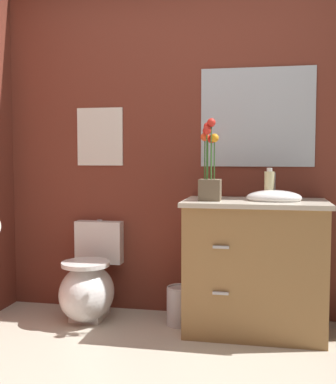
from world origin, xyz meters
TOP-DOWN VIEW (x-y plane):
  - wall_back at (0.20, 1.50)m, footprint 4.47×0.05m
  - toilet at (-0.71, 1.20)m, footprint 0.38×0.59m
  - vanity_cabinet at (0.47, 1.18)m, footprint 0.94×0.56m
  - flower_vase at (0.17, 1.11)m, footprint 0.14×0.14m
  - soap_bottle at (0.55, 1.22)m, footprint 0.07×0.07m
  - trash_bin at (-0.05, 1.20)m, footprint 0.18×0.18m
  - wall_poster at (-0.71, 1.47)m, footprint 0.36×0.01m
  - wall_mirror at (0.46, 1.47)m, footprint 0.80×0.01m

SIDE VIEW (x-z plane):
  - trash_bin at x=-0.05m, z-range 0.00..0.27m
  - toilet at x=-0.71m, z-range -0.10..0.59m
  - vanity_cabinet at x=0.47m, z-range -0.08..0.98m
  - soap_bottle at x=0.55m, z-range 0.87..1.09m
  - flower_vase at x=0.17m, z-range 0.79..1.33m
  - wall_back at x=0.20m, z-range 0.00..2.50m
  - wall_poster at x=-0.71m, z-range 1.10..1.54m
  - wall_mirror at x=0.46m, z-range 1.10..1.80m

